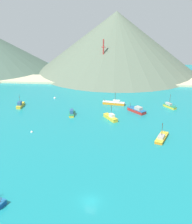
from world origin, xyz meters
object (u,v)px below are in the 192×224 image
object	(u,v)px
fishing_boat_6	(137,110)
fishing_boat_10	(162,138)
fishing_boat_3	(170,106)
buoy_1	(55,98)
radio_tower	(103,61)
fishing_boat_2	(111,117)
fishing_boat_7	(20,105)
fishing_boat_11	(114,103)
buoy_0	(32,132)
fishing_boat_9	(72,113)

from	to	relation	value
fishing_boat_6	fishing_boat_10	bearing A→B (deg)	-74.89
fishing_boat_3	fishing_boat_6	world-z (taller)	fishing_boat_3
buoy_1	radio_tower	distance (m)	43.07
fishing_boat_2	fishing_boat_3	xyz separation A→B (m)	(25.63, 16.60, -0.14)
fishing_boat_7	fishing_boat_10	size ratio (longest dim) A/B	0.77
fishing_boat_11	buoy_1	world-z (taller)	fishing_boat_11
fishing_boat_2	fishing_boat_6	distance (m)	14.33
fishing_boat_3	buoy_1	bearing A→B (deg)	170.68
fishing_boat_6	buoy_0	size ratio (longest dim) A/B	9.63
buoy_1	radio_tower	size ratio (longest dim) A/B	0.04
fishing_boat_10	fishing_boat_7	bearing A→B (deg)	153.99
fishing_boat_2	fishing_boat_9	bearing A→B (deg)	166.43
buoy_0	radio_tower	world-z (taller)	radio_tower
fishing_boat_7	fishing_boat_10	bearing A→B (deg)	-26.01
radio_tower	fishing_boat_9	bearing A→B (deg)	-99.72
fishing_boat_7	buoy_0	bearing A→B (deg)	-63.84
fishing_boat_6	buoy_0	world-z (taller)	fishing_boat_6
buoy_1	radio_tower	bearing A→B (deg)	58.28
fishing_boat_3	buoy_0	xyz separation A→B (m)	(-53.45, -31.46, -0.64)
fishing_boat_6	radio_tower	xyz separation A→B (m)	(-17.49, 51.17, 11.68)
fishing_boat_2	buoy_0	size ratio (longest dim) A/B	9.02
fishing_boat_6	buoy_0	bearing A→B (deg)	-147.95
fishing_boat_7	fishing_boat_10	world-z (taller)	fishing_boat_10
fishing_boat_7	radio_tower	world-z (taller)	radio_tower
fishing_boat_2	fishing_boat_6	world-z (taller)	fishing_boat_2
fishing_boat_9	radio_tower	xyz separation A→B (m)	(9.69, 56.58, 11.80)
fishing_boat_9	fishing_boat_7	bearing A→B (deg)	161.88
fishing_boat_2	fishing_boat_10	xyz separation A→B (m)	(17.90, -16.73, -0.26)
fishing_boat_11	buoy_0	size ratio (longest dim) A/B	11.78
fishing_boat_2	fishing_boat_10	distance (m)	24.50
fishing_boat_3	fishing_boat_10	xyz separation A→B (m)	(-7.73, -33.33, -0.12)
fishing_boat_3	fishing_boat_7	xyz separation A→B (m)	(-66.65, -4.58, 0.14)
fishing_boat_11	fishing_boat_3	bearing A→B (deg)	-4.66
buoy_0	fishing_boat_6	bearing A→B (deg)	32.05
fishing_boat_3	fishing_boat_6	xyz separation A→B (m)	(-14.78, -7.24, 0.19)
fishing_boat_6	fishing_boat_10	xyz separation A→B (m)	(7.05, -26.09, -0.30)
fishing_boat_9	fishing_boat_10	size ratio (longest dim) A/B	0.79
fishing_boat_7	fishing_boat_11	xyz separation A→B (m)	(41.90, 6.60, -0.09)
fishing_boat_2	fishing_boat_11	bearing A→B (deg)	87.28
buoy_1	fishing_boat_10	bearing A→B (deg)	-42.39
fishing_boat_2	fishing_boat_10	bearing A→B (deg)	-43.07
buoy_0	fishing_boat_9	bearing A→B (deg)	58.58
fishing_boat_2	fishing_boat_9	size ratio (longest dim) A/B	1.02
fishing_boat_3	fishing_boat_2	bearing A→B (deg)	-147.07
fishing_boat_6	fishing_boat_7	xyz separation A→B (m)	(-51.87, 2.66, -0.05)
fishing_boat_2	radio_tower	bearing A→B (deg)	96.26
fishing_boat_3	fishing_boat_10	bearing A→B (deg)	-103.06
fishing_boat_9	buoy_0	world-z (taller)	fishing_boat_9
fishing_boat_2	fishing_boat_11	world-z (taller)	fishing_boat_2
fishing_boat_3	radio_tower	distance (m)	55.78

